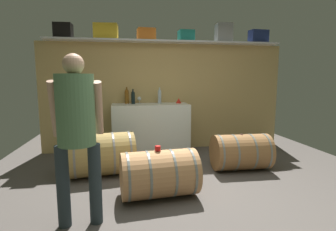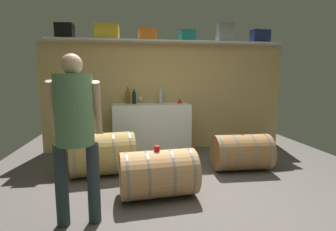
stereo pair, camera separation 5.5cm
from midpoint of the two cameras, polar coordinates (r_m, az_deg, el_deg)
ground_plane at (r=3.76m, az=4.51°, el=-14.46°), size 6.04×8.14×0.02m
back_wall_panel at (r=5.31m, az=0.06°, el=4.03°), size 4.84×0.10×2.11m
high_shelf_board at (r=5.19m, az=0.32°, el=15.78°), size 4.45×0.40×0.03m
toolcase_black at (r=5.26m, az=-21.34°, el=16.78°), size 0.32×0.26×0.27m
toolcase_yellow at (r=5.16m, az=-12.84°, el=17.36°), size 0.44×0.31×0.28m
toolcase_orange at (r=5.17m, az=-4.24°, el=17.21°), size 0.35×0.29×0.22m
toolcase_teal at (r=5.28m, az=4.52°, el=16.95°), size 0.30×0.26×0.21m
toolcase_grey at (r=5.51m, az=12.62°, el=17.20°), size 0.32×0.30×0.36m
toolcase_navy at (r=5.81m, az=19.72°, el=15.94°), size 0.38×0.23×0.26m
work_cabinet at (r=5.00m, az=-3.29°, el=-2.92°), size 1.43×0.57×0.95m
wine_bottle_amber at (r=5.05m, az=-8.46°, el=4.24°), size 0.08×0.08×0.32m
wine_bottle_clear at (r=5.06m, az=-1.33°, el=4.27°), size 0.07×0.07×0.31m
wine_bottle_dark at (r=4.98m, az=-7.11°, el=4.00°), size 0.07×0.07×0.28m
wine_glass at (r=5.12m, az=-5.76°, el=3.64°), size 0.08×0.08×0.13m
red_funnel at (r=5.09m, az=2.87°, el=3.26°), size 0.11×0.11×0.10m
wine_barrel_near at (r=3.24m, az=-1.66°, el=-12.58°), size 0.96×0.65×0.58m
wine_barrel_far at (r=4.30m, az=16.11°, el=-7.71°), size 0.89×0.59×0.57m
wine_barrel_flank at (r=4.03m, az=-13.64°, el=-8.16°), size 0.99×0.74×0.64m
tasting_cup at (r=3.14m, az=-1.94°, el=-7.16°), size 0.07×0.07×0.06m
winemaker_pouring at (r=2.61m, az=-19.13°, el=-1.47°), size 0.50×0.43×1.66m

